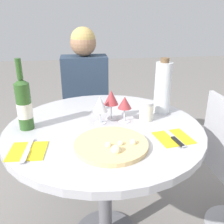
% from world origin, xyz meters
% --- Properties ---
extents(dining_table, '(0.99, 0.99, 0.76)m').
position_xyz_m(dining_table, '(0.00, 0.00, 0.64)').
color(dining_table, slate).
rests_on(dining_table, ground_plane).
extents(chair_behind_diner, '(0.39, 0.39, 0.87)m').
position_xyz_m(chair_behind_diner, '(-0.07, 0.87, 0.43)').
color(chair_behind_diner, '#ADADB2').
rests_on(chair_behind_diner, ground_plane).
extents(seated_diner, '(0.36, 0.41, 1.19)m').
position_xyz_m(seated_diner, '(-0.07, 0.73, 0.54)').
color(seated_diner, '#28384C').
rests_on(seated_diner, ground_plane).
extents(pizza_large, '(0.32, 0.32, 0.05)m').
position_xyz_m(pizza_large, '(0.01, -0.21, 0.77)').
color(pizza_large, '#E5C17F').
rests_on(pizza_large, dining_table).
extents(wine_bottle, '(0.07, 0.07, 0.35)m').
position_xyz_m(wine_bottle, '(-0.38, 0.03, 0.89)').
color(wine_bottle, '#2D5623').
rests_on(wine_bottle, dining_table).
extents(tall_carafe, '(0.09, 0.09, 0.31)m').
position_xyz_m(tall_carafe, '(0.34, 0.14, 0.91)').
color(tall_carafe, silver).
rests_on(tall_carafe, dining_table).
extents(sugar_shaker, '(0.07, 0.07, 0.10)m').
position_xyz_m(sugar_shaker, '(0.23, 0.05, 0.81)').
color(sugar_shaker, silver).
rests_on(sugar_shaker, dining_table).
extents(wine_glass_center, '(0.08, 0.08, 0.16)m').
position_xyz_m(wine_glass_center, '(0.05, 0.09, 0.88)').
color(wine_glass_center, silver).
rests_on(wine_glass_center, dining_table).
extents(wine_glass_front_right, '(0.07, 0.07, 0.14)m').
position_xyz_m(wine_glass_front_right, '(0.11, 0.04, 0.86)').
color(wine_glass_front_right, silver).
rests_on(wine_glass_front_right, dining_table).
extents(wine_glass_front_left, '(0.08, 0.08, 0.15)m').
position_xyz_m(wine_glass_front_left, '(-0.02, 0.04, 0.86)').
color(wine_glass_front_left, silver).
rests_on(wine_glass_front_left, dining_table).
extents(place_setting_left, '(0.16, 0.19, 0.01)m').
position_xyz_m(place_setting_left, '(-0.34, -0.20, 0.76)').
color(place_setting_left, yellow).
rests_on(place_setting_left, dining_table).
extents(place_setting_right, '(0.17, 0.19, 0.01)m').
position_xyz_m(place_setting_right, '(0.30, -0.18, 0.76)').
color(place_setting_right, yellow).
rests_on(place_setting_right, dining_table).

